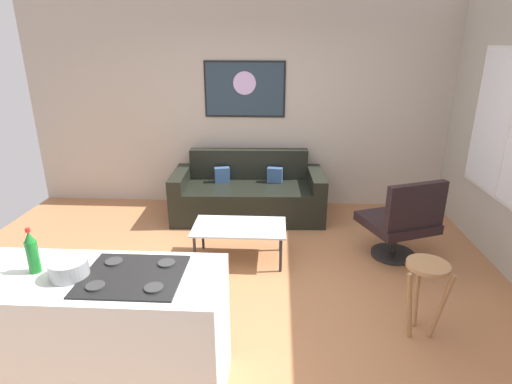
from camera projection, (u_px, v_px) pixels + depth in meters
ground at (245, 297)px, 3.84m from camera, size 6.40×6.40×0.04m
back_wall at (258, 106)px, 5.63m from camera, size 6.40×0.05×2.80m
couch at (248, 195)px, 5.50m from camera, size 2.01×0.93×0.85m
coffee_table at (239, 229)px, 4.34m from camera, size 0.98×0.55×0.40m
armchair at (402, 221)px, 4.31m from camera, size 0.86×0.85×0.93m
bar_stool at (426, 280)px, 3.16m from camera, size 0.37×0.37×0.64m
kitchen_counter at (94, 335)px, 2.64m from camera, size 1.69×0.64×0.91m
soda_bottle_2 at (32, 253)px, 2.48m from camera, size 0.07×0.07×0.29m
mixing_bowl at (69, 269)px, 2.45m from camera, size 0.23×0.23×0.11m
wall_painting at (245, 89)px, 5.52m from camera, size 1.10×0.03×0.75m
window at (510, 127)px, 4.05m from camera, size 0.03×1.53×1.53m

